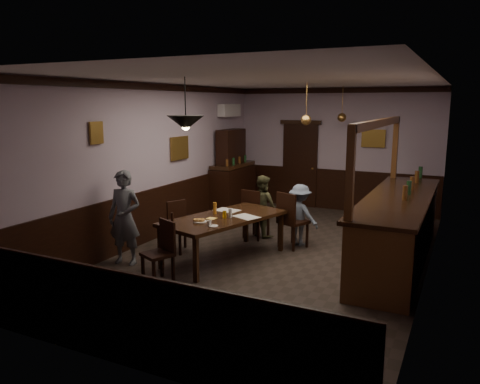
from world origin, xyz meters
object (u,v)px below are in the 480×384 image
Objects in this scene: chair_far_left at (254,212)px; soda_can at (225,215)px; pendant_brass_mid at (306,120)px; pendant_iron at (186,123)px; chair_side at (180,224)px; sideboard at (233,178)px; coffee_cup at (209,223)px; dining_table at (224,220)px; chair_near at (162,248)px; pendant_brass_far at (342,118)px; person_standing at (125,218)px; person_seated_left at (263,206)px; chair_far_right at (290,218)px; bar_counter at (398,227)px; person_seated_right at (300,215)px.

chair_far_left is 1.47m from soda_can.
pendant_iron is at bearing -110.06° from pendant_brass_mid.
soda_can is (0.12, -1.44, 0.27)m from chair_far_left.
sideboard reaches higher than chair_side.
dining_table is at bearing 113.81° from coffee_cup.
coffee_cup is at bearing 78.34° from chair_near.
person_standing is at bearing -115.79° from pendant_brass_far.
chair_far_left is at bearing 92.51° from dining_table.
pendant_brass_far is (2.51, 0.54, 1.50)m from sideboard.
person_seated_left is at bearing -94.24° from chair_far_left.
sideboard reaches higher than coffee_cup.
person_seated_left reaches higher than coffee_cup.
chair_far_right is 0.25× the size of bar_counter.
person_seated_left is at bearing -156.53° from pendant_brass_mid.
chair_far_right reaches higher than chair_side.
chair_near is at bearing -75.72° from sideboard.
chair_far_right reaches higher than chair_far_left.
person_seated_left is 1.52× the size of pendant_brass_far.
sideboard is at bearing -17.89° from person_seated_left.
chair_far_left is 1.21× the size of pendant_brass_mid.
chair_far_left is 1.09× the size of chair_side.
soda_can is at bearing 108.87° from coffee_cup.
sideboard is (-1.49, 2.03, 0.26)m from chair_far_left.
dining_table is at bearing 24.85° from person_standing.
chair_near is 4.80m from sideboard.
sideboard is 2.47× the size of pendant_brass_mid.
pendant_brass_far reaches higher than chair_far_left.
chair_far_left is at bearing 110.68° from coffee_cup.
person_standing is 0.37× the size of bar_counter.
chair_side is 2.22m from person_seated_right.
pendant_brass_mid is at bearing -31.86° from sideboard.
sideboard is at bearing 128.82° from coffee_cup.
soda_can is (-0.02, 0.54, 0.01)m from coffee_cup.
soda_can is at bearing 75.74° from person_seated_right.
person_seated_right reaches higher than dining_table.
sideboard is (-1.18, 4.65, 0.30)m from chair_near.
chair_near is 11.47× the size of coffee_cup.
chair_far_left is at bearing -11.22° from chair_side.
coffee_cup is at bearing 1.64° from person_standing.
chair_far_right is 1.88m from coffee_cup.
pendant_iron reaches higher than person_seated_left.
chair_side is (-1.72, -1.00, -0.07)m from chair_far_right.
bar_counter is (2.57, 1.79, -0.20)m from coffee_cup.
pendant_brass_mid is at bearing -18.74° from chair_side.
person_standing is at bearing -173.47° from pendant_iron.
pendant_iron reaches higher than person_seated_right.
person_seated_right is at bearing 60.64° from soda_can.
pendant_brass_far is at bearing -2.65° from chair_side.
coffee_cup is 0.10× the size of pendant_brass_far.
person_standing is 1.27× the size of person_seated_left.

